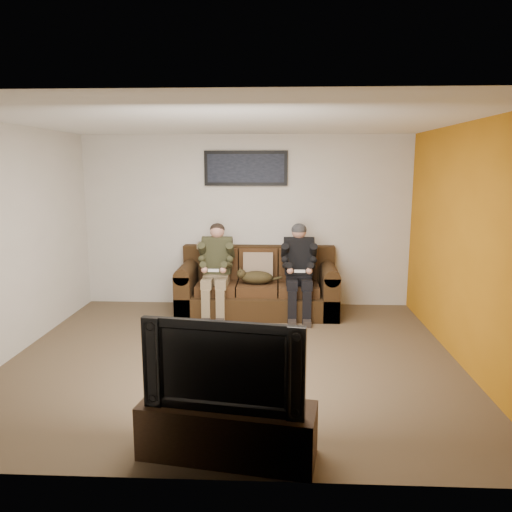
{
  "coord_description": "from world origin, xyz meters",
  "views": [
    {
      "loc": [
        0.5,
        -5.34,
        2.14
      ],
      "look_at": [
        0.2,
        1.2,
        0.95
      ],
      "focal_mm": 35.0,
      "sensor_mm": 36.0,
      "label": 1
    }
  ],
  "objects_px": {
    "person_right": "(299,265)",
    "sofa": "(258,288)",
    "tv_stand": "(227,430)",
    "television": "(227,361)",
    "framed_poster": "(246,168)",
    "person_left": "(216,264)",
    "cat": "(255,277)"
  },
  "relations": [
    {
      "from": "framed_poster",
      "to": "television",
      "type": "relative_size",
      "value": 1.07
    },
    {
      "from": "cat",
      "to": "framed_poster",
      "type": "xyz_separation_m",
      "value": [
        -0.17,
        0.57,
        1.54
      ]
    },
    {
      "from": "tv_stand",
      "to": "cat",
      "type": "bearing_deg",
      "value": 98.54
    },
    {
      "from": "framed_poster",
      "to": "person_right",
      "type": "bearing_deg",
      "value": -36.02
    },
    {
      "from": "person_right",
      "to": "person_left",
      "type": "bearing_deg",
      "value": -179.98
    },
    {
      "from": "person_left",
      "to": "person_right",
      "type": "xyz_separation_m",
      "value": [
        1.19,
        0.0,
        0.0
      ]
    },
    {
      "from": "sofa",
      "to": "person_right",
      "type": "xyz_separation_m",
      "value": [
        0.59,
        -0.19,
        0.39
      ]
    },
    {
      "from": "television",
      "to": "person_left",
      "type": "bearing_deg",
      "value": 107.49
    },
    {
      "from": "person_right",
      "to": "tv_stand",
      "type": "height_order",
      "value": "person_right"
    },
    {
      "from": "sofa",
      "to": "television",
      "type": "xyz_separation_m",
      "value": [
        -0.07,
        -3.78,
        0.39
      ]
    },
    {
      "from": "sofa",
      "to": "tv_stand",
      "type": "relative_size",
      "value": 1.76
    },
    {
      "from": "cat",
      "to": "framed_poster",
      "type": "distance_m",
      "value": 1.65
    },
    {
      "from": "sofa",
      "to": "person_left",
      "type": "relative_size",
      "value": 1.75
    },
    {
      "from": "tv_stand",
      "to": "television",
      "type": "relative_size",
      "value": 1.11
    },
    {
      "from": "sofa",
      "to": "framed_poster",
      "type": "bearing_deg",
      "value": 117.52
    },
    {
      "from": "framed_poster",
      "to": "television",
      "type": "bearing_deg",
      "value": -88.15
    },
    {
      "from": "person_right",
      "to": "sofa",
      "type": "bearing_deg",
      "value": 162.01
    },
    {
      "from": "sofa",
      "to": "person_right",
      "type": "relative_size",
      "value": 1.74
    },
    {
      "from": "person_left",
      "to": "person_right",
      "type": "height_order",
      "value": "person_right"
    },
    {
      "from": "person_right",
      "to": "tv_stand",
      "type": "distance_m",
      "value": 3.69
    },
    {
      "from": "person_left",
      "to": "framed_poster",
      "type": "distance_m",
      "value": 1.52
    },
    {
      "from": "person_left",
      "to": "person_right",
      "type": "bearing_deg",
      "value": 0.02
    },
    {
      "from": "tv_stand",
      "to": "person_left",
      "type": "bearing_deg",
      "value": 107.49
    },
    {
      "from": "person_right",
      "to": "cat",
      "type": "bearing_deg",
      "value": 179.52
    },
    {
      "from": "person_left",
      "to": "tv_stand",
      "type": "xyz_separation_m",
      "value": [
        0.53,
        -3.59,
        -0.54
      ]
    },
    {
      "from": "framed_poster",
      "to": "tv_stand",
      "type": "distance_m",
      "value": 4.58
    },
    {
      "from": "cat",
      "to": "tv_stand",
      "type": "distance_m",
      "value": 3.61
    },
    {
      "from": "person_left",
      "to": "cat",
      "type": "distance_m",
      "value": 0.59
    },
    {
      "from": "person_left",
      "to": "tv_stand",
      "type": "bearing_deg",
      "value": -81.64
    },
    {
      "from": "tv_stand",
      "to": "television",
      "type": "height_order",
      "value": "television"
    },
    {
      "from": "framed_poster",
      "to": "television",
      "type": "distance_m",
      "value": 4.38
    },
    {
      "from": "person_right",
      "to": "tv_stand",
      "type": "xyz_separation_m",
      "value": [
        -0.66,
        -3.59,
        -0.54
      ]
    }
  ]
}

